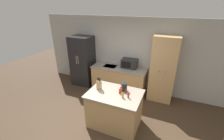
# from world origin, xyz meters

# --- Properties ---
(ground_plane) EXTENTS (14.00, 14.00, 0.00)m
(ground_plane) POSITION_xyz_m (0.00, 0.00, 0.00)
(ground_plane) COLOR #423021
(wall_back) EXTENTS (7.20, 0.06, 2.60)m
(wall_back) POSITION_xyz_m (0.00, 2.33, 1.30)
(wall_back) COLOR #B2B2AD
(wall_back) RESTS_ON ground_plane
(refrigerator) EXTENTS (0.81, 0.68, 1.89)m
(refrigerator) POSITION_xyz_m (-1.92, 1.97, 0.95)
(refrigerator) COLOR black
(refrigerator) RESTS_ON ground_plane
(back_counter) EXTENTS (1.93, 0.71, 0.92)m
(back_counter) POSITION_xyz_m (-0.42, 1.96, 0.46)
(back_counter) COLOR tan
(back_counter) RESTS_ON ground_plane
(pantry_cabinet) EXTENTS (0.75, 0.56, 2.13)m
(pantry_cabinet) POSITION_xyz_m (1.03, 2.03, 1.06)
(pantry_cabinet) COLOR tan
(pantry_cabinet) RESTS_ON ground_plane
(kitchen_island) EXTENTS (1.32, 0.93, 0.95)m
(kitchen_island) POSITION_xyz_m (0.09, 0.33, 0.48)
(kitchen_island) COLOR tan
(kitchen_island) RESTS_ON ground_plane
(microwave) EXTENTS (0.53, 0.36, 0.31)m
(microwave) POSITION_xyz_m (-0.09, 2.10, 1.08)
(microwave) COLOR #232326
(microwave) RESTS_ON back_counter
(knife_block) EXTENTS (0.11, 0.08, 0.34)m
(knife_block) POSITION_xyz_m (-0.35, 0.36, 1.08)
(knife_block) COLOR tan
(knife_block) RESTS_ON kitchen_island
(spice_bottle_tall_dark) EXTENTS (0.05, 0.05, 0.14)m
(spice_bottle_tall_dark) POSITION_xyz_m (0.33, 0.23, 1.01)
(spice_bottle_tall_dark) COLOR gold
(spice_bottle_tall_dark) RESTS_ON kitchen_island
(spice_bottle_short_red) EXTENTS (0.04, 0.04, 0.14)m
(spice_bottle_short_red) POSITION_xyz_m (0.33, 0.46, 1.01)
(spice_bottle_short_red) COLOR #563319
(spice_bottle_short_red) RESTS_ON kitchen_island
(spice_bottle_amber_oil) EXTENTS (0.06, 0.06, 0.15)m
(spice_bottle_amber_oil) POSITION_xyz_m (0.21, 0.43, 1.02)
(spice_bottle_amber_oil) COLOR orange
(spice_bottle_amber_oil) RESTS_ON kitchen_island
(spice_bottle_green_herb) EXTENTS (0.04, 0.04, 0.14)m
(spice_bottle_green_herb) POSITION_xyz_m (0.21, 0.36, 1.02)
(spice_bottle_green_herb) COLOR #B2281E
(spice_bottle_green_herb) RESTS_ON kitchen_island
(spice_bottle_pale_salt) EXTENTS (0.04, 0.04, 0.14)m
(spice_bottle_pale_salt) POSITION_xyz_m (0.45, 0.28, 1.02)
(spice_bottle_pale_salt) COLOR #B2281E
(spice_bottle_pale_salt) RESTS_ON kitchen_island
(kettle) EXTENTS (0.15, 0.15, 0.24)m
(kettle) POSITION_xyz_m (0.25, 0.56, 1.06)
(kettle) COLOR #232326
(kettle) RESTS_ON kitchen_island
(fire_extinguisher) EXTENTS (0.11, 0.11, 0.39)m
(fire_extinguisher) POSITION_xyz_m (-2.58, 1.99, 0.17)
(fire_extinguisher) COLOR red
(fire_extinguisher) RESTS_ON ground_plane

